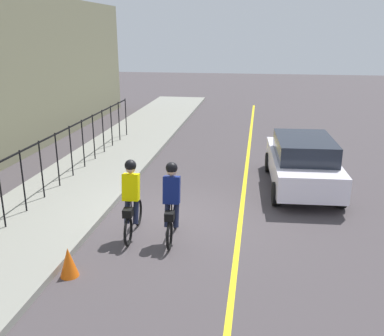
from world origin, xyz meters
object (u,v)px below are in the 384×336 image
(patrol_sedan, at_px, (302,162))
(cyclist_lead, at_px, (132,199))
(cyclist_follow, at_px, (172,202))
(traffic_cone_near, at_px, (69,262))

(patrol_sedan, bearing_deg, cyclist_lead, 130.61)
(cyclist_follow, xyz_separation_m, patrol_sedan, (3.94, -3.15, -0.09))
(cyclist_follow, distance_m, patrol_sedan, 5.04)
(cyclist_lead, xyz_separation_m, cyclist_follow, (-0.04, -0.93, 0.00))
(cyclist_lead, relative_size, patrol_sedan, 0.41)
(cyclist_lead, relative_size, cyclist_follow, 1.00)
(traffic_cone_near, bearing_deg, cyclist_lead, -21.50)
(cyclist_lead, distance_m, patrol_sedan, 5.65)
(cyclist_follow, relative_size, patrol_sedan, 0.41)
(cyclist_lead, bearing_deg, patrol_sedan, -49.81)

